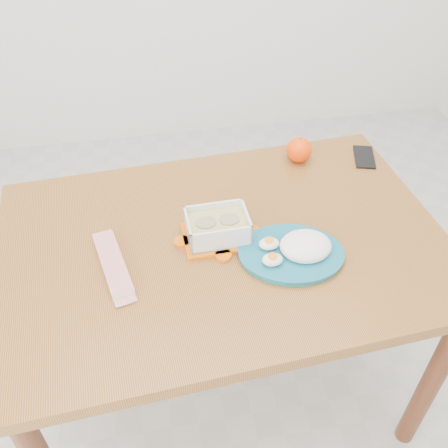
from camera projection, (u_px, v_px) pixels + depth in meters
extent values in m
plane|color=#B7B7B2|center=(241.00, 367.00, 1.94)|extent=(3.50, 3.50, 0.00)
cube|color=#965F2A|center=(224.00, 245.00, 1.41)|extent=(1.29, 0.91, 0.04)
cylinder|color=#5A2916|center=(432.00, 381.00, 1.51)|extent=(0.06, 0.06, 0.71)
cylinder|color=#5A2916|center=(51.00, 279.00, 1.81)|extent=(0.06, 0.06, 0.71)
cylinder|color=#5A2916|center=(337.00, 228.00, 2.01)|extent=(0.06, 0.06, 0.71)
cube|color=#E56106|center=(218.00, 237.00, 1.39)|extent=(0.20, 0.15, 0.01)
cube|color=white|center=(218.00, 226.00, 1.37)|extent=(0.17, 0.13, 0.07)
cube|color=tan|center=(218.00, 228.00, 1.37)|extent=(0.16, 0.12, 0.05)
cylinder|color=tan|center=(206.00, 225.00, 1.35)|extent=(0.06, 0.06, 0.02)
cylinder|color=tan|center=(229.00, 222.00, 1.37)|extent=(0.06, 0.06, 0.02)
sphere|color=#FF4D05|center=(299.00, 150.00, 1.65)|extent=(0.08, 0.08, 0.08)
cylinder|color=#16667C|center=(291.00, 254.00, 1.34)|extent=(0.33, 0.33, 0.02)
ellipsoid|color=white|center=(306.00, 243.00, 1.32)|extent=(0.16, 0.14, 0.06)
ellipsoid|color=white|center=(269.00, 244.00, 1.34)|extent=(0.06, 0.05, 0.03)
ellipsoid|color=white|center=(272.00, 260.00, 1.29)|extent=(0.06, 0.05, 0.03)
cube|color=#B1090E|center=(113.00, 264.00, 1.31)|extent=(0.11, 0.24, 0.02)
cube|color=black|center=(364.00, 157.00, 1.69)|extent=(0.10, 0.14, 0.01)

